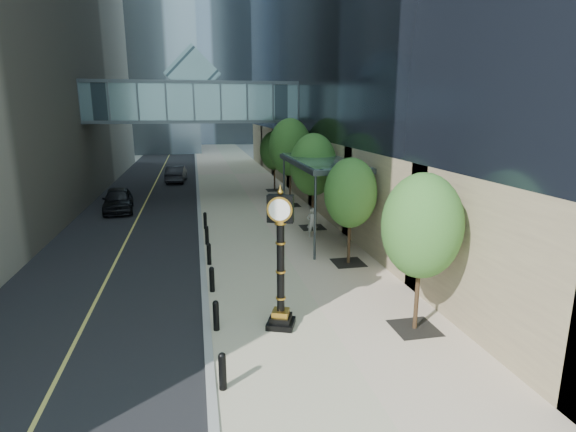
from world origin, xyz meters
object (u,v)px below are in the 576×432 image
(car_far, at_px, (176,174))
(car_near, at_px, (118,200))
(pedestrian, at_px, (312,222))
(street_clock, at_px, (281,269))

(car_far, bearing_deg, car_near, 78.58)
(pedestrian, relative_size, car_far, 0.35)
(street_clock, xyz_separation_m, car_near, (-7.88, 19.19, -1.20))
(car_near, xyz_separation_m, car_far, (3.53, 12.63, -0.03))
(car_near, bearing_deg, car_far, 68.23)
(pedestrian, distance_m, car_far, 23.21)
(pedestrian, xyz_separation_m, car_far, (-8.05, 21.77, -0.08))
(car_near, height_order, car_far, car_near)
(street_clock, relative_size, pedestrian, 2.75)
(pedestrian, bearing_deg, car_far, -61.65)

